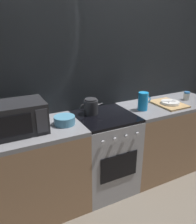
{
  "coord_description": "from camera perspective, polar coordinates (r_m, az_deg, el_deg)",
  "views": [
    {
      "loc": [
        -1.04,
        -1.88,
        1.75
      ],
      "look_at": [
        -0.08,
        0.0,
        0.95
      ],
      "focal_mm": 35.53,
      "sensor_mm": 36.0,
      "label": 1
    }
  ],
  "objects": [
    {
      "name": "ground_plane",
      "position": [
        2.78,
        1.6,
        -18.36
      ],
      "size": [
        8.0,
        8.0,
        0.0
      ],
      "primitive_type": "plane",
      "color": "#6B6054"
    },
    {
      "name": "back_wall",
      "position": [
        2.5,
        -1.7,
        8.03
      ],
      "size": [
        3.6,
        0.05,
        2.4
      ],
      "color": "gray",
      "rests_on": "ground_plane"
    },
    {
      "name": "counter_left",
      "position": [
        2.29,
        -19.19,
        -15.15
      ],
      "size": [
        1.2,
        0.6,
        0.9
      ],
      "color": "#997251",
      "rests_on": "ground_plane"
    },
    {
      "name": "stove_unit",
      "position": [
        2.52,
        1.72,
        -10.42
      ],
      "size": [
        0.6,
        0.63,
        0.9
      ],
      "color": "#9E9EA3",
      "rests_on": "ground_plane"
    },
    {
      "name": "counter_right",
      "position": [
        3.0,
        17.04,
        -5.89
      ],
      "size": [
        1.2,
        0.6,
        0.9
      ],
      "color": "#997251",
      "rests_on": "ground_plane"
    },
    {
      "name": "microwave",
      "position": [
        2.02,
        -19.9,
        -1.33
      ],
      "size": [
        0.46,
        0.35,
        0.27
      ],
      "color": "black",
      "rests_on": "counter_left"
    },
    {
      "name": "kettle",
      "position": [
        2.33,
        -1.79,
        1.43
      ],
      "size": [
        0.28,
        0.15,
        0.17
      ],
      "color": "#262628",
      "rests_on": "stove_unit"
    },
    {
      "name": "mixing_bowl",
      "position": [
        2.11,
        -8.62,
        -2.12
      ],
      "size": [
        0.2,
        0.2,
        0.08
      ],
      "primitive_type": "cylinder",
      "color": "teal",
      "rests_on": "counter_left"
    },
    {
      "name": "pitcher",
      "position": [
        2.48,
        11.53,
        2.73
      ],
      "size": [
        0.16,
        0.11,
        0.2
      ],
      "color": "#198CD8",
      "rests_on": "counter_right"
    },
    {
      "name": "dish_pile",
      "position": [
        2.75,
        17.83,
        2.12
      ],
      "size": [
        0.3,
        0.4,
        0.06
      ],
      "color": "tan",
      "rests_on": "counter_right"
    },
    {
      "name": "spice_jar",
      "position": [
        3.02,
        21.78,
        3.91
      ],
      "size": [
        0.08,
        0.08,
        0.1
      ],
      "color": "silver",
      "rests_on": "counter_right"
    }
  ]
}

